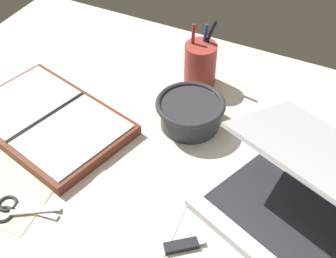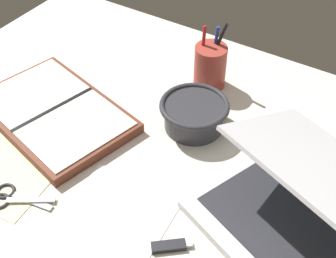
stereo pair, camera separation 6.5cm
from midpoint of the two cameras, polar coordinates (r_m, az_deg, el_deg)
desk_top at (r=94.21cm, az=-1.30°, el=-6.12°), size 140.00×100.00×2.00cm
laptop at (r=85.89cm, az=13.82°, el=-8.28°), size 39.17×38.49×16.26cm
bowl at (r=101.37cm, az=0.88°, el=2.02°), size 15.19×15.19×6.51cm
pen_cup at (r=112.25cm, az=2.27°, el=7.90°), size 7.64×7.64×16.47cm
planner at (r=106.79cm, az=-16.13°, el=0.89°), size 39.33×30.85×2.87cm
scissors at (r=93.45cm, az=-20.37°, el=-9.26°), size 12.40×8.12×0.80cm
paper_sheet_front at (r=85.26cm, az=-8.98°, el=-13.35°), size 21.64×29.77×0.16cm
paper_sheet_beside_planner at (r=99.72cm, az=-19.84°, el=-5.04°), size 21.38×26.83×0.16cm
usb_drive at (r=83.23cm, az=-0.53°, el=-14.09°), size 6.59×5.80×1.00cm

